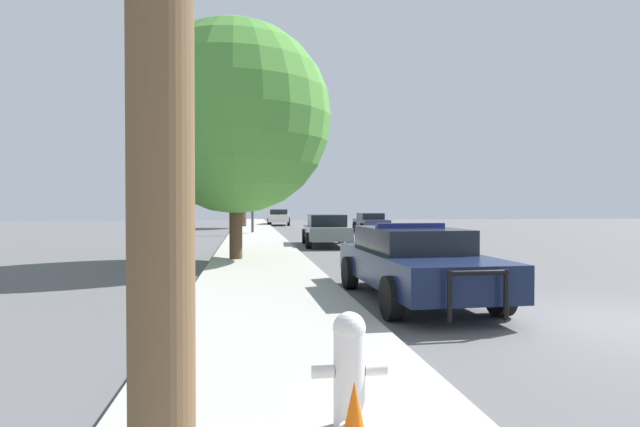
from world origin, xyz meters
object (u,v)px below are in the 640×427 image
police_car (413,261)px  car_background_distant (279,217)px  traffic_light (273,179)px  tree_sidewalk_far (243,175)px  tree_sidewalk_near (236,118)px  car_background_midblock (326,229)px  fire_hydrant (349,366)px  car_background_oncoming (371,222)px

police_car → car_background_distant: (-0.32, 36.05, 0.03)m
traffic_light → car_background_distant: 14.27m
traffic_light → tree_sidewalk_far: size_ratio=0.76×
tree_sidewalk_near → car_background_midblock: bearing=57.9°
traffic_light → car_background_midblock: bearing=-78.7°
fire_hydrant → traffic_light: (0.83, 27.53, 2.87)m
car_background_midblock → tree_sidewalk_far: tree_sidewalk_far is taller
fire_hydrant → car_background_midblock: (2.68, 18.20, 0.15)m
fire_hydrant → car_background_oncoming: 29.67m
car_background_distant → tree_sidewalk_near: tree_sidewalk_near is taller
fire_hydrant → car_background_oncoming: (7.35, 28.74, 0.10)m
police_car → tree_sidewalk_near: tree_sidewalk_near is taller
tree_sidewalk_far → tree_sidewalk_near: size_ratio=0.84×
traffic_light → car_background_midblock: traffic_light is taller
police_car → traffic_light: size_ratio=1.05×
car_background_oncoming → car_background_distant: car_background_distant is taller
car_background_midblock → tree_sidewalk_far: size_ratio=0.77×
car_background_oncoming → car_background_midblock: bearing=67.1°
car_background_midblock → police_car: bearing=-88.2°
police_car → car_background_oncoming: 23.83m
fire_hydrant → tree_sidewalk_far: 36.80m
fire_hydrant → car_background_midblock: 18.40m
fire_hydrant → car_background_oncoming: size_ratio=0.22×
car_background_oncoming → police_car: bearing=78.9°
fire_hydrant → tree_sidewalk_near: (-1.13, 12.13, 3.93)m
traffic_light → tree_sidewalk_far: (-1.94, 9.07, 0.79)m
car_background_midblock → car_background_distant: bearing=94.9°
police_car → fire_hydrant: size_ratio=5.74×
traffic_light → tree_sidewalk_near: size_ratio=0.64×
car_background_oncoming → tree_sidewalk_far: tree_sidewalk_far is taller
car_background_oncoming → tree_sidewalk_far: size_ratio=0.63×
tree_sidewalk_far → car_background_oncoming: bearing=-42.9°
car_background_midblock → tree_sidewalk_near: 8.10m
fire_hydrant → tree_sidewalk_near: 12.80m
car_background_oncoming → car_background_distant: bearing=-66.3°
fire_hydrant → tree_sidewalk_far: size_ratio=0.14×
police_car → tree_sidewalk_near: 8.44m
tree_sidewalk_far → tree_sidewalk_near: (-0.01, -24.47, 0.26)m
police_car → tree_sidewalk_far: 31.55m
police_car → fire_hydrant: 5.93m
traffic_light → car_background_distant: (1.20, 13.96, -2.70)m
car_background_oncoming → tree_sidewalk_near: bearing=64.0°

